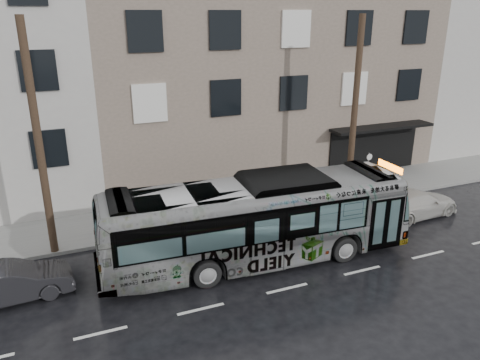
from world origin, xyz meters
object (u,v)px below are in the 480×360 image
object	(u,v)px
utility_pole_front	(354,113)
sign_post	(367,175)
dark_sedan	(11,283)
bus	(256,221)
white_sedan	(416,203)
utility_pole_rear	(39,143)

from	to	relation	value
utility_pole_front	sign_post	xyz separation A→B (m)	(1.10, 0.00, -3.30)
utility_pole_front	dark_sedan	size ratio (longest dim) A/B	2.28
bus	white_sedan	xyz separation A→B (m)	(8.74, 0.95, -1.04)
sign_post	bus	xyz separation A→B (m)	(-7.77, -3.49, 0.34)
utility_pole_rear	bus	bearing A→B (deg)	-25.50
white_sedan	dark_sedan	size ratio (longest dim) A/B	1.13
utility_pole_front	dark_sedan	world-z (taller)	utility_pole_front
utility_pole_front	white_sedan	distance (m)	5.18
dark_sedan	white_sedan	bearing A→B (deg)	-93.57
utility_pole_front	utility_pole_rear	xyz separation A→B (m)	(-14.00, 0.00, 0.00)
bus	utility_pole_rear	bearing A→B (deg)	67.70
bus	dark_sedan	size ratio (longest dim) A/B	3.07
utility_pole_front	bus	size ratio (longest dim) A/B	0.74
utility_pole_front	white_sedan	bearing A→B (deg)	-50.90
utility_pole_front	dark_sedan	bearing A→B (deg)	-169.55
utility_pole_rear	sign_post	bearing A→B (deg)	0.00
white_sedan	dark_sedan	world-z (taller)	dark_sedan
utility_pole_rear	white_sedan	world-z (taller)	utility_pole_rear
bus	dark_sedan	bearing A→B (deg)	88.96
bus	white_sedan	world-z (taller)	bus
utility_pole_front	white_sedan	xyz separation A→B (m)	(2.07, -2.55, -4.00)
dark_sedan	utility_pole_rear	bearing A→B (deg)	-31.15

